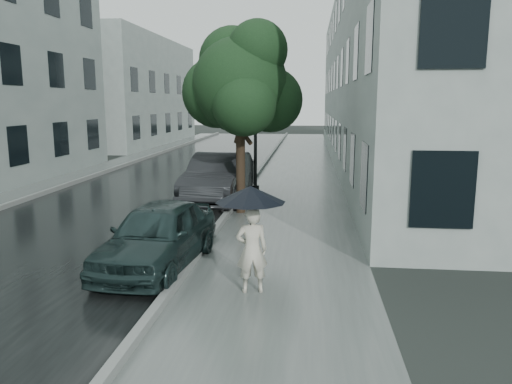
# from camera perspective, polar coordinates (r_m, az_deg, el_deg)

# --- Properties ---
(ground) EXTENTS (120.00, 120.00, 0.00)m
(ground) POSITION_cam_1_polar(r_m,az_deg,el_deg) (8.88, 0.85, -11.23)
(ground) COLOR black
(ground) RESTS_ON ground
(sidewalk) EXTENTS (3.50, 60.00, 0.01)m
(sidewalk) POSITION_cam_1_polar(r_m,az_deg,el_deg) (20.49, 4.69, 1.16)
(sidewalk) COLOR slate
(sidewalk) RESTS_ON ground
(kerb_near) EXTENTS (0.15, 60.00, 0.15)m
(kerb_near) POSITION_cam_1_polar(r_m,az_deg,el_deg) (20.61, -0.39, 1.45)
(kerb_near) COLOR slate
(kerb_near) RESTS_ON ground
(asphalt_road) EXTENTS (6.85, 60.00, 0.00)m
(asphalt_road) POSITION_cam_1_polar(r_m,az_deg,el_deg) (21.30, -9.78, 1.39)
(asphalt_road) COLOR black
(asphalt_road) RESTS_ON ground
(kerb_far) EXTENTS (0.15, 60.00, 0.15)m
(kerb_far) POSITION_cam_1_polar(r_m,az_deg,el_deg) (22.50, -18.39, 1.67)
(kerb_far) COLOR slate
(kerb_far) RESTS_ON ground
(sidewalk_far) EXTENTS (1.70, 60.00, 0.01)m
(sidewalk_far) POSITION_cam_1_polar(r_m,az_deg,el_deg) (22.91, -20.49, 1.51)
(sidewalk_far) COLOR #4C5451
(sidewalk_far) RESTS_ON ground
(building_near) EXTENTS (7.02, 36.00, 9.00)m
(building_near) POSITION_cam_1_polar(r_m,az_deg,el_deg) (28.15, 16.22, 12.47)
(building_near) COLOR #909D97
(building_near) RESTS_ON ground
(building_far_b) EXTENTS (7.02, 18.00, 8.00)m
(building_far_b) POSITION_cam_1_polar(r_m,az_deg,el_deg) (40.90, -14.89, 11.04)
(building_far_b) COLOR #909D97
(building_far_b) RESTS_ON ground
(pedestrian) EXTENTS (0.61, 0.47, 1.50)m
(pedestrian) POSITION_cam_1_polar(r_m,az_deg,el_deg) (8.58, -0.48, -6.65)
(pedestrian) COLOR beige
(pedestrian) RESTS_ON sidewalk
(umbrella) EXTENTS (1.29, 1.29, 0.99)m
(umbrella) POSITION_cam_1_polar(r_m,az_deg,el_deg) (8.31, -0.63, -0.25)
(umbrella) COLOR black
(umbrella) RESTS_ON ground
(street_tree) EXTENTS (3.56, 3.23, 5.49)m
(street_tree) POSITION_cam_1_polar(r_m,az_deg,el_deg) (14.62, -1.76, 12.27)
(street_tree) COLOR #332619
(street_tree) RESTS_ON ground
(lamp_post) EXTENTS (0.85, 0.32, 5.46)m
(lamp_post) POSITION_cam_1_polar(r_m,az_deg,el_deg) (18.20, -0.54, 9.87)
(lamp_post) COLOR black
(lamp_post) RESTS_ON ground
(car_near) EXTENTS (1.87, 3.96, 1.31)m
(car_near) POSITION_cam_1_polar(r_m,az_deg,el_deg) (10.09, -11.15, -4.82)
(car_near) COLOR #182929
(car_near) RESTS_ON ground
(car_far) EXTENTS (1.83, 4.85, 1.58)m
(car_far) POSITION_cam_1_polar(r_m,az_deg,el_deg) (16.45, -4.25, 1.69)
(car_far) COLOR #212326
(car_far) RESTS_ON ground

